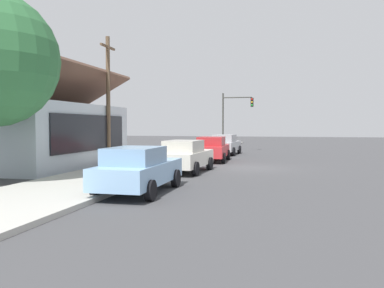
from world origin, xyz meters
TOP-DOWN VIEW (x-y plane):
  - ground_plane at (0.00, 0.00)m, footprint 120.00×120.00m
  - sidewalk_curb at (0.00, 5.60)m, footprint 60.00×4.20m
  - car_skyblue at (-9.15, 2.88)m, footprint 4.66×2.00m
  - car_ivory at (-3.00, 2.77)m, footprint 4.44×2.11m
  - car_cherry at (3.19, 2.60)m, footprint 4.48×2.12m
  - car_silver at (9.20, 2.65)m, footprint 4.40×2.10m
  - storefront_building at (-2.01, 11.98)m, footprint 10.59×7.63m
  - traffic_light_main at (13.94, 2.54)m, footprint 0.37×2.79m
  - utility_pole_wooden at (-0.14, 8.20)m, footprint 1.80×0.24m
  - fire_hydrant_red at (5.59, 4.20)m, footprint 0.22×0.22m

SIDE VIEW (x-z plane):
  - ground_plane at x=0.00m, z-range 0.00..0.00m
  - sidewalk_curb at x=0.00m, z-range 0.00..0.16m
  - fire_hydrant_red at x=5.59m, z-range 0.14..0.85m
  - car_silver at x=9.20m, z-range 0.02..1.61m
  - car_ivory at x=-3.00m, z-range 0.02..1.61m
  - car_cherry at x=3.19m, z-range 0.02..1.61m
  - car_skyblue at x=-9.15m, z-range 0.02..1.61m
  - storefront_building at x=-2.01m, z-range -0.89..4.66m
  - traffic_light_main at x=13.94m, z-range 0.89..6.09m
  - utility_pole_wooden at x=-0.14m, z-range 0.18..7.68m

